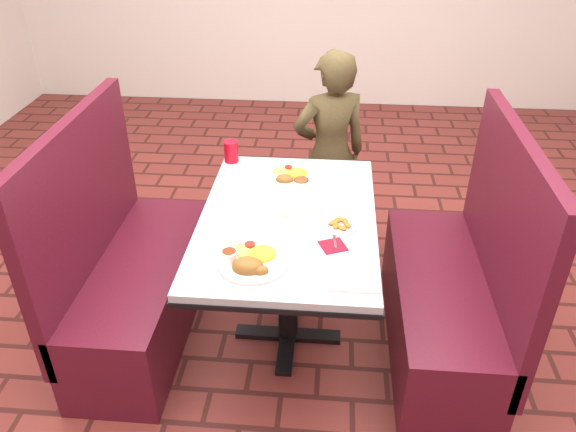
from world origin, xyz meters
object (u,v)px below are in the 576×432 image
at_px(booth_bench_right, 451,297).
at_px(near_dinner_plate, 251,257).
at_px(booth_bench_left, 132,279).
at_px(far_dinner_plate, 291,174).
at_px(red_tumbler, 231,152).
at_px(diner_person, 330,155).
at_px(plantain_plate, 340,225).
at_px(dining_table, 288,233).

relative_size(booth_bench_right, near_dinner_plate, 4.09).
distance_m(booth_bench_left, far_dinner_plate, 0.97).
relative_size(near_dinner_plate, red_tumbler, 2.56).
height_order(booth_bench_left, booth_bench_right, same).
height_order(diner_person, plantain_plate, diner_person).
bearing_deg(booth_bench_right, red_tumbler, 154.98).
xyz_separation_m(dining_table, red_tumbler, (-0.35, 0.54, 0.15)).
xyz_separation_m(diner_person, near_dinner_plate, (-0.29, -1.28, 0.15)).
relative_size(near_dinner_plate, far_dinner_plate, 1.11).
height_order(plantain_plate, red_tumbler, red_tumbler).
bearing_deg(diner_person, far_dinner_plate, 50.84).
bearing_deg(booth_bench_left, plantain_plate, -3.79).
bearing_deg(diner_person, booth_bench_right, 104.42).
bearing_deg(near_dinner_plate, diner_person, 77.23).
xyz_separation_m(booth_bench_left, red_tumbler, (0.44, 0.54, 0.48)).
height_order(dining_table, booth_bench_right, booth_bench_right).
distance_m(dining_table, far_dinner_plate, 0.38).
xyz_separation_m(near_dinner_plate, far_dinner_plate, (0.10, 0.74, -0.01)).
height_order(booth_bench_right, far_dinner_plate, booth_bench_right).
xyz_separation_m(diner_person, red_tumbler, (-0.53, -0.37, 0.17)).
relative_size(booth_bench_right, diner_person, 0.95).
bearing_deg(plantain_plate, booth_bench_right, 6.94).
bearing_deg(near_dinner_plate, plantain_plate, 41.04).
relative_size(dining_table, booth_bench_right, 1.01).
distance_m(plantain_plate, red_tumbler, 0.85).
height_order(dining_table, near_dinner_plate, near_dinner_plate).
distance_m(booth_bench_right, far_dinner_plate, 1.00).
bearing_deg(dining_table, plantain_plate, -16.20).
xyz_separation_m(dining_table, diner_person, (0.17, 0.91, -0.02)).
relative_size(dining_table, red_tumbler, 10.58).
distance_m(dining_table, near_dinner_plate, 0.41).
bearing_deg(far_dinner_plate, diner_person, 70.89).
height_order(booth_bench_left, red_tumbler, booth_bench_left).
bearing_deg(far_dinner_plate, booth_bench_left, -155.15).
xyz_separation_m(booth_bench_left, booth_bench_right, (1.60, 0.00, 0.00)).
relative_size(booth_bench_left, diner_person, 0.95).
distance_m(dining_table, diner_person, 0.93).
relative_size(dining_table, diner_person, 0.96).
bearing_deg(near_dinner_plate, booth_bench_right, 22.28).
distance_m(diner_person, red_tumbler, 0.67).
height_order(near_dinner_plate, plantain_plate, near_dinner_plate).
height_order(dining_table, diner_person, diner_person).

